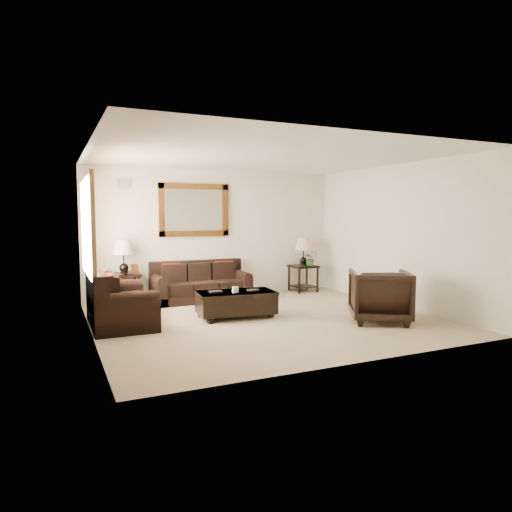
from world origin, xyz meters
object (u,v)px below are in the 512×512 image
end_table_left (124,263)px  armchair (380,293)px  loveseat (117,305)px  coffee_table (236,301)px  end_table_right (303,257)px  sofa (200,286)px

end_table_left → armchair: end_table_left is taller
loveseat → coffee_table: (1.92, -0.28, -0.05)m
end_table_right → coffee_table: size_ratio=0.89×
sofa → end_table_right: bearing=1.7°
end_table_left → coffee_table: (1.58, -1.83, -0.55)m
sofa → end_table_right: 2.53m
coffee_table → sofa: bearing=98.0°
sofa → armchair: 3.69m
end_table_left → end_table_right: (3.98, 0.01, -0.03)m
sofa → coffee_table: 1.77m
sofa → coffee_table: size_ratio=1.42×
sofa → end_table_left: (-1.50, 0.06, 0.54)m
end_table_left → end_table_right: bearing=0.2°
end_table_left → end_table_right: end_table_left is taller
loveseat → end_table_right: size_ratio=1.29×
sofa → armchair: bearing=-55.3°
end_table_right → sofa: bearing=-178.3°
loveseat → end_table_right: bearing=-70.1°
coffee_table → armchair: (2.03, -1.26, 0.19)m
end_table_left → armchair: (3.60, -3.09, -0.36)m
loveseat → end_table_left: end_table_left is taller
end_table_right → coffee_table: bearing=-142.5°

